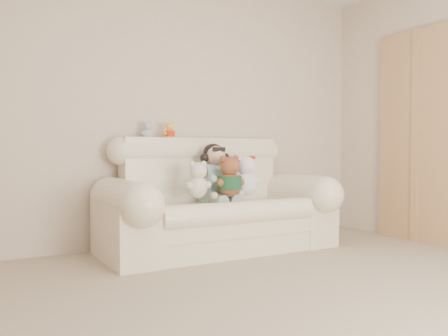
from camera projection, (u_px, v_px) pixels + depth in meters
The scene contains 10 objects.
floor at pixel (356, 327), 2.40m from camera, with size 5.00×5.00×0.00m, color tan.
wall_back at pixel (166, 110), 4.53m from camera, with size 4.50×4.50×0.00m, color beige.
sofa at pixel (219, 194), 4.26m from camera, with size 2.10×0.95×1.03m, color #FBEECA, non-canonical shape.
door_panel at pixel (417, 136), 4.67m from camera, with size 0.06×0.90×2.10m, color #A17445.
seated_child at pixel (215, 173), 4.33m from camera, with size 0.34×0.41×0.56m, color #307B64, non-canonical shape.
brown_teddy at pixel (230, 172), 4.14m from camera, with size 0.27×0.21×0.43m, color brown, non-canonical shape.
white_cat at pixel (246, 171), 4.27m from camera, with size 0.28×0.21×0.43m, color silver, non-canonical shape.
cream_teddy at pixel (198, 176), 4.02m from camera, with size 0.24×0.18×0.37m, color silver, non-canonical shape.
yellow_mini_bear at pixel (170, 129), 4.37m from camera, with size 0.12×0.09×0.19m, color #FBB134, non-canonical shape.
grey_mini_plush at pixel (147, 128), 4.32m from camera, with size 0.13×0.10×0.20m, color silver, non-canonical shape.
Camera 1 is at (-1.75, -1.73, 0.90)m, focal length 37.73 mm.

